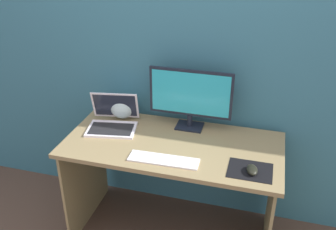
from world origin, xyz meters
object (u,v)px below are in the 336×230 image
laptop (113,121)px  fishbowl (123,106)px  monitor (190,96)px  mouse (252,170)px  keyboard_external (164,160)px

laptop → fishbowl: size_ratio=2.04×
monitor → mouse: monitor is taller
fishbowl → mouse: bearing=-24.8°
laptop → fishbowl: laptop is taller
laptop → mouse: 0.99m
keyboard_external → mouse: size_ratio=4.18×
monitor → fishbowl: bearing=177.8°
laptop → keyboard_external: size_ratio=0.88×
fishbowl → keyboard_external: (0.44, -0.45, -0.08)m
laptop → keyboard_external: bearing=-33.6°
fishbowl → mouse: size_ratio=1.80×
laptop → mouse: bearing=-16.3°
laptop → fishbowl: (0.01, 0.16, 0.04)m
laptop → monitor: bearing=15.5°
laptop → fishbowl: bearing=86.5°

